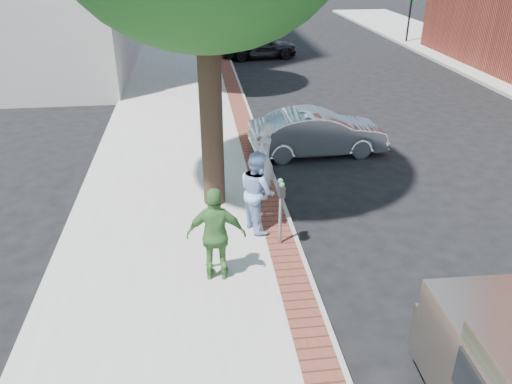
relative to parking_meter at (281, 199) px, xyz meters
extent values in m
plane|color=black|center=(-0.66, 0.19, -1.21)|extent=(120.00, 120.00, 0.00)
cube|color=#9E9991|center=(-2.16, 8.19, -1.13)|extent=(5.00, 60.00, 0.15)
cube|color=brown|center=(0.04, 8.19, -1.05)|extent=(0.60, 60.00, 0.01)
cube|color=gray|center=(0.39, 8.19, -1.13)|extent=(0.10, 60.00, 0.15)
cylinder|color=black|center=(0.24, 22.19, 0.69)|extent=(0.12, 0.12, 3.80)
cube|color=#1E7238|center=(0.24, 22.19, 1.39)|extent=(0.70, 0.03, 0.18)
cylinder|color=black|center=(11.84, 22.19, 0.69)|extent=(0.12, 0.12, 3.80)
cube|color=#1E7238|center=(11.84, 22.19, 1.39)|extent=(0.70, 0.03, 0.18)
cylinder|color=black|center=(-1.26, 2.09, 1.14)|extent=(0.52, 0.52, 4.40)
cylinder|color=black|center=(-1.16, 12.19, 0.87)|extent=(0.40, 0.40, 3.85)
cylinder|color=gray|center=(0.00, 0.00, -0.48)|extent=(0.07, 0.07, 1.15)
cube|color=#2D3030|center=(0.00, -0.09, 0.21)|extent=(0.12, 0.14, 0.24)
cube|color=#2D3030|center=(0.00, 0.09, 0.21)|extent=(0.12, 0.14, 0.24)
sphere|color=#3F8C4C|center=(0.00, -0.09, 0.36)|extent=(0.11, 0.11, 0.11)
sphere|color=#3F8C4C|center=(0.00, 0.09, 0.36)|extent=(0.11, 0.11, 0.11)
imported|color=#B8B7BD|center=(-0.03, 2.17, -0.09)|extent=(0.49, 0.72, 1.92)
imported|color=#93B3E4|center=(-0.39, 0.72, -0.15)|extent=(0.94, 1.05, 1.81)
imported|color=#457F39|center=(-1.36, -1.00, -0.13)|extent=(1.13, 0.57, 1.86)
imported|color=silver|center=(2.02, 5.13, -0.53)|extent=(4.16, 1.63, 1.35)
imported|color=black|center=(2.02, 19.06, -0.50)|extent=(4.29, 2.11, 1.41)
cube|color=gray|center=(2.34, -3.78, -0.49)|extent=(1.85, 0.94, 0.79)
cube|color=black|center=(2.35, -3.33, -0.17)|extent=(1.58, 0.06, 0.40)
camera|label=1|loc=(-1.60, -8.77, 4.67)|focal=35.00mm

